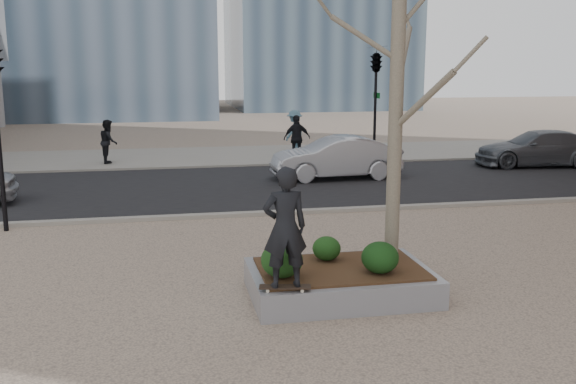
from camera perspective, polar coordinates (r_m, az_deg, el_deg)
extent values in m
plane|color=tan|center=(10.75, -0.57, -9.51)|extent=(120.00, 120.00, 0.00)
cube|color=black|center=(20.33, -5.73, 0.45)|extent=(60.00, 8.00, 0.02)
cube|color=gray|center=(27.21, -7.13, 3.18)|extent=(60.00, 6.00, 0.02)
cube|color=gray|center=(10.89, 4.65, -8.01)|extent=(3.00, 2.00, 0.45)
cube|color=#382314|center=(10.81, 4.67, -6.79)|extent=(2.70, 1.70, 0.04)
ellipsoid|color=black|center=(10.21, -0.55, -6.06)|extent=(0.67, 0.67, 0.57)
ellipsoid|color=#173310|center=(11.12, 3.45, -5.02)|extent=(0.49, 0.49, 0.42)
ellipsoid|color=black|center=(10.53, 8.18, -5.79)|extent=(0.61, 0.61, 0.52)
imported|color=black|center=(9.52, -0.27, -3.16)|extent=(0.68, 0.46, 1.84)
imported|color=#ABADB4|center=(21.65, 4.28, 3.07)|extent=(4.35, 1.64, 1.42)
imported|color=#545961|center=(26.06, 21.29, 3.64)|extent=(4.85, 2.53, 1.34)
imported|color=black|center=(25.93, -15.66, 4.35)|extent=(0.70, 0.87, 1.69)
imported|color=slate|center=(27.77, 0.59, 5.38)|extent=(1.32, 1.35, 1.86)
imported|color=black|center=(25.41, 0.80, 4.80)|extent=(1.09, 0.49, 1.83)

